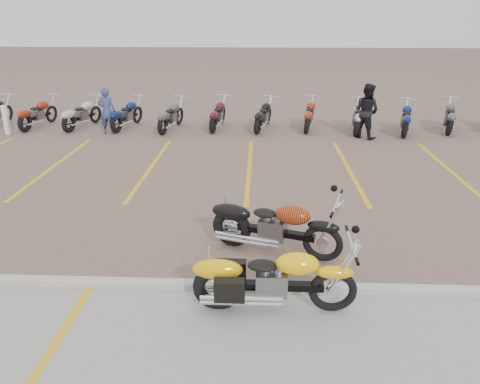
{
  "coord_description": "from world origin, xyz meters",
  "views": [
    {
      "loc": [
        0.28,
        -8.16,
        4.0
      ],
      "look_at": [
        -0.09,
        0.23,
        0.75
      ],
      "focal_mm": 35.0,
      "sensor_mm": 36.0,
      "label": 1
    }
  ],
  "objects_px": {
    "yellow_cruiser": "(271,281)",
    "person_b": "(366,111)",
    "bollard": "(6,120)",
    "flame_cruiser": "(273,228)",
    "person_a": "(107,111)"
  },
  "relations": [
    {
      "from": "person_a",
      "to": "flame_cruiser",
      "type": "bearing_deg",
      "value": 123.45
    },
    {
      "from": "person_a",
      "to": "bollard",
      "type": "bearing_deg",
      "value": 3.44
    },
    {
      "from": "person_b",
      "to": "flame_cruiser",
      "type": "bearing_deg",
      "value": 111.98
    },
    {
      "from": "yellow_cruiser",
      "to": "flame_cruiser",
      "type": "bearing_deg",
      "value": 88.13
    },
    {
      "from": "flame_cruiser",
      "to": "person_a",
      "type": "relative_size",
      "value": 1.43
    },
    {
      "from": "yellow_cruiser",
      "to": "flame_cruiser",
      "type": "xyz_separation_m",
      "value": [
        0.07,
        1.72,
        0.01
      ]
    },
    {
      "from": "yellow_cruiser",
      "to": "person_a",
      "type": "bearing_deg",
      "value": 118.68
    },
    {
      "from": "yellow_cruiser",
      "to": "person_b",
      "type": "relative_size",
      "value": 1.27
    },
    {
      "from": "person_a",
      "to": "person_b",
      "type": "distance_m",
      "value": 8.82
    },
    {
      "from": "person_b",
      "to": "bollard",
      "type": "height_order",
      "value": "person_b"
    },
    {
      "from": "flame_cruiser",
      "to": "person_b",
      "type": "height_order",
      "value": "person_b"
    },
    {
      "from": "bollard",
      "to": "yellow_cruiser",
      "type": "bearing_deg",
      "value": -47.89
    },
    {
      "from": "flame_cruiser",
      "to": "bollard",
      "type": "distance_m",
      "value": 12.22
    },
    {
      "from": "yellow_cruiser",
      "to": "bollard",
      "type": "bearing_deg",
      "value": 132.42
    },
    {
      "from": "person_b",
      "to": "yellow_cruiser",
      "type": "bearing_deg",
      "value": 115.1
    }
  ]
}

